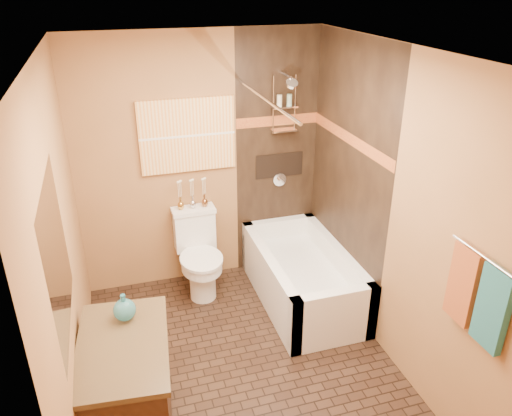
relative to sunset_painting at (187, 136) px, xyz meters
name	(u,v)px	position (x,y,z in m)	size (l,w,h in m)	color
floor	(245,368)	(0.12, -1.48, -1.55)	(3.00, 3.00, 0.00)	black
wall_left	(65,259)	(-1.08, -1.48, -0.30)	(0.02, 3.00, 2.50)	#A36D3F
wall_right	(392,212)	(1.32, -1.48, -0.30)	(0.02, 3.00, 2.50)	#A36D3F
wall_back	(201,163)	(0.12, 0.02, -0.30)	(2.40, 0.02, 2.50)	#A36D3F
wall_front	(333,383)	(0.12, -2.98, -0.30)	(2.40, 0.02, 2.50)	#A36D3F
ceiling	(241,51)	(0.12, -1.48, 0.95)	(3.00, 3.00, 0.00)	silver
alcove_tile_back	(277,156)	(0.90, 0.01, -0.30)	(0.85, 0.01, 2.50)	black
alcove_tile_right	(347,178)	(1.31, -0.73, -0.30)	(0.01, 1.50, 2.50)	black
mosaic_band_back	(278,121)	(0.90, 0.00, 0.07)	(0.85, 0.01, 0.10)	maroon
mosaic_band_right	(349,138)	(1.30, -0.73, 0.07)	(0.01, 1.50, 0.10)	maroon
alcove_niche	(279,165)	(0.92, 0.01, -0.40)	(0.50, 0.01, 0.25)	black
shower_fixtures	(284,118)	(0.92, -0.10, 0.12)	(0.24, 0.33, 1.16)	silver
curtain_rod	(265,99)	(0.52, -0.73, 0.47)	(0.03, 0.03, 1.55)	silver
towel_bar	(485,258)	(1.27, -2.53, -0.10)	(0.02, 0.02, 0.55)	silver
towel_teal	(493,309)	(1.28, -2.66, -0.37)	(0.05, 0.22, 0.52)	#1B535C
towel_rust	(463,284)	(1.28, -2.40, -0.37)	(0.05, 0.22, 0.52)	#99421B
sunset_painting	(187,136)	(0.00, 0.00, 0.00)	(0.90, 0.04, 0.70)	orange
vanity_mirror	(57,258)	(-1.06, -1.89, -0.05)	(0.01, 1.00, 0.90)	white
bathtub	(302,280)	(0.92, -0.73, -1.33)	(0.80, 1.50, 0.55)	white
toilet	(199,254)	(0.00, -0.27, -1.13)	(0.43, 0.63, 0.84)	white
vanity	(128,393)	(-0.80, -1.89, -1.14)	(0.66, 0.98, 0.82)	black
teal_bottle	(124,307)	(-0.75, -1.65, -0.63)	(0.15, 0.15, 0.24)	#29737C
bud_vases	(192,193)	(0.00, -0.08, -0.55)	(0.30, 0.06, 0.30)	#BE8C3B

